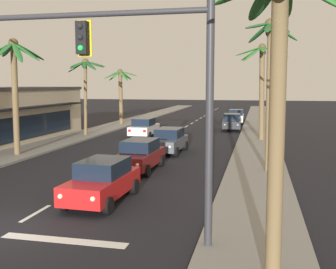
{
  "coord_description": "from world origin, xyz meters",
  "views": [
    {
      "loc": [
        7.81,
        -11.25,
        4.66
      ],
      "look_at": [
        3.48,
        8.0,
        2.2
      ],
      "focal_mm": 43.14,
      "sensor_mm": 36.0,
      "label": 1
    }
  ],
  "objects_px": {
    "sedan_oncoming_far": "(144,127)",
    "palm_right_second": "(270,62)",
    "palm_right_third": "(262,74)",
    "sedan_third_in_queue": "(140,155)",
    "palm_left_farthest": "(121,87)",
    "sedan_fifth_in_queue": "(169,140)",
    "palm_left_second": "(15,74)",
    "palm_right_nearest": "(279,54)",
    "traffic_signal_mast": "(88,62)",
    "sedan_lead_at_stop_bar": "(102,180)",
    "palm_left_third": "(86,76)",
    "sedan_parked_nearest_kerb": "(236,116)",
    "sedan_parked_mid_kerb": "(232,122)"
  },
  "relations": [
    {
      "from": "sedan_parked_nearest_kerb",
      "to": "palm_left_third",
      "type": "relative_size",
      "value": 0.64
    },
    {
      "from": "traffic_signal_mast",
      "to": "palm_right_second",
      "type": "xyz_separation_m",
      "value": [
        5.3,
        10.54,
        0.52
      ]
    },
    {
      "from": "traffic_signal_mast",
      "to": "sedan_parked_mid_kerb",
      "type": "relative_size",
      "value": 2.57
    },
    {
      "from": "sedan_parked_nearest_kerb",
      "to": "sedan_parked_mid_kerb",
      "type": "relative_size",
      "value": 0.99
    },
    {
      "from": "palm_left_farthest",
      "to": "sedan_parked_nearest_kerb",
      "type": "bearing_deg",
      "value": 18.55
    },
    {
      "from": "sedan_lead_at_stop_bar",
      "to": "palm_left_farthest",
      "type": "relative_size",
      "value": 0.7
    },
    {
      "from": "palm_left_farthest",
      "to": "palm_right_second",
      "type": "relative_size",
      "value": 0.81
    },
    {
      "from": "sedan_third_in_queue",
      "to": "palm_right_nearest",
      "type": "height_order",
      "value": "palm_right_nearest"
    },
    {
      "from": "sedan_parked_mid_kerb",
      "to": "palm_left_third",
      "type": "bearing_deg",
      "value": -148.34
    },
    {
      "from": "sedan_lead_at_stop_bar",
      "to": "palm_right_second",
      "type": "xyz_separation_m",
      "value": [
        6.51,
        6.7,
        4.95
      ]
    },
    {
      "from": "sedan_lead_at_stop_bar",
      "to": "sedan_third_in_queue",
      "type": "distance_m",
      "value": 5.95
    },
    {
      "from": "palm_right_third",
      "to": "palm_right_second",
      "type": "bearing_deg",
      "value": -88.53
    },
    {
      "from": "sedan_fifth_in_queue",
      "to": "sedan_parked_mid_kerb",
      "type": "distance_m",
      "value": 15.16
    },
    {
      "from": "traffic_signal_mast",
      "to": "palm_right_third",
      "type": "bearing_deg",
      "value": 77.7
    },
    {
      "from": "sedan_oncoming_far",
      "to": "palm_right_second",
      "type": "height_order",
      "value": "palm_right_second"
    },
    {
      "from": "palm_left_third",
      "to": "sedan_third_in_queue",
      "type": "bearing_deg",
      "value": -55.74
    },
    {
      "from": "sedan_parked_nearest_kerb",
      "to": "palm_left_farthest",
      "type": "height_order",
      "value": "palm_left_farthest"
    },
    {
      "from": "sedan_oncoming_far",
      "to": "sedan_parked_nearest_kerb",
      "type": "bearing_deg",
      "value": 63.1
    },
    {
      "from": "sedan_lead_at_stop_bar",
      "to": "palm_left_third",
      "type": "relative_size",
      "value": 0.65
    },
    {
      "from": "palm_right_nearest",
      "to": "palm_right_third",
      "type": "bearing_deg",
      "value": 90.48
    },
    {
      "from": "sedan_lead_at_stop_bar",
      "to": "sedan_fifth_in_queue",
      "type": "relative_size",
      "value": 1.0
    },
    {
      "from": "palm_left_second",
      "to": "palm_left_farthest",
      "type": "xyz_separation_m",
      "value": [
        -0.39,
        21.22,
        -0.97
      ]
    },
    {
      "from": "sedan_lead_at_stop_bar",
      "to": "sedan_fifth_in_queue",
      "type": "distance_m",
      "value": 11.88
    },
    {
      "from": "sedan_fifth_in_queue",
      "to": "palm_right_second",
      "type": "xyz_separation_m",
      "value": [
        6.42,
        -5.18,
        4.95
      ]
    },
    {
      "from": "sedan_oncoming_far",
      "to": "palm_right_second",
      "type": "xyz_separation_m",
      "value": [
        10.42,
        -12.91,
        4.95
      ]
    },
    {
      "from": "sedan_lead_at_stop_bar",
      "to": "sedan_oncoming_far",
      "type": "relative_size",
      "value": 1.01
    },
    {
      "from": "sedan_third_in_queue",
      "to": "sedan_oncoming_far",
      "type": "xyz_separation_m",
      "value": [
        -3.68,
        13.67,
        0.0
      ]
    },
    {
      "from": "sedan_fifth_in_queue",
      "to": "palm_left_second",
      "type": "bearing_deg",
      "value": -159.48
    },
    {
      "from": "palm_right_nearest",
      "to": "sedan_oncoming_far",
      "type": "bearing_deg",
      "value": 112.25
    },
    {
      "from": "sedan_parked_nearest_kerb",
      "to": "palm_left_second",
      "type": "height_order",
      "value": "palm_left_second"
    },
    {
      "from": "palm_left_farthest",
      "to": "palm_right_third",
      "type": "height_order",
      "value": "palm_right_third"
    },
    {
      "from": "palm_right_nearest",
      "to": "traffic_signal_mast",
      "type": "bearing_deg",
      "value": 161.18
    },
    {
      "from": "sedan_parked_nearest_kerb",
      "to": "palm_left_second",
      "type": "relative_size",
      "value": 0.59
    },
    {
      "from": "palm_right_third",
      "to": "sedan_third_in_queue",
      "type": "bearing_deg",
      "value": -116.18
    },
    {
      "from": "traffic_signal_mast",
      "to": "sedan_lead_at_stop_bar",
      "type": "distance_m",
      "value": 5.98
    },
    {
      "from": "palm_left_farthest",
      "to": "palm_right_third",
      "type": "bearing_deg",
      "value": -33.9
    },
    {
      "from": "sedan_parked_mid_kerb",
      "to": "palm_right_second",
      "type": "height_order",
      "value": "palm_right_second"
    },
    {
      "from": "sedan_lead_at_stop_bar",
      "to": "sedan_parked_mid_kerb",
      "type": "distance_m",
      "value": 26.89
    },
    {
      "from": "sedan_fifth_in_queue",
      "to": "palm_left_farthest",
      "type": "xyz_separation_m",
      "value": [
        -9.68,
        17.74,
        3.49
      ]
    },
    {
      "from": "sedan_fifth_in_queue",
      "to": "palm_right_nearest",
      "type": "relative_size",
      "value": 0.62
    },
    {
      "from": "sedan_parked_nearest_kerb",
      "to": "palm_right_third",
      "type": "height_order",
      "value": "palm_right_third"
    },
    {
      "from": "palm_right_second",
      "to": "palm_left_third",
      "type": "bearing_deg",
      "value": 141.84
    },
    {
      "from": "sedan_third_in_queue",
      "to": "palm_left_third",
      "type": "bearing_deg",
      "value": 124.26
    },
    {
      "from": "sedan_fifth_in_queue",
      "to": "sedan_parked_mid_kerb",
      "type": "xyz_separation_m",
      "value": [
        3.29,
        14.8,
        0.0
      ]
    },
    {
      "from": "palm_left_second",
      "to": "palm_right_third",
      "type": "relative_size",
      "value": 0.95
    },
    {
      "from": "palm_left_second",
      "to": "palm_right_second",
      "type": "xyz_separation_m",
      "value": [
        15.72,
        -1.7,
        0.49
      ]
    },
    {
      "from": "sedan_lead_at_stop_bar",
      "to": "palm_right_second",
      "type": "relative_size",
      "value": 0.56
    },
    {
      "from": "sedan_oncoming_far",
      "to": "palm_left_second",
      "type": "distance_m",
      "value": 13.17
    },
    {
      "from": "palm_left_third",
      "to": "palm_right_second",
      "type": "height_order",
      "value": "palm_right_second"
    },
    {
      "from": "palm_right_nearest",
      "to": "sedan_lead_at_stop_bar",
      "type": "bearing_deg",
      "value": 138.81
    }
  ]
}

